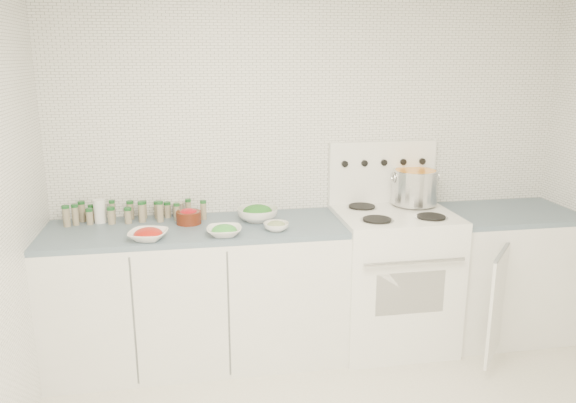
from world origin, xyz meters
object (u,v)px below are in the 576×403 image
at_px(stove, 392,274).
at_px(stock_pot, 415,185).
at_px(bowl_snowpea, 224,231).
at_px(bowl_tomato, 148,235).

height_order(stove, stock_pot, stove).
bearing_deg(bowl_snowpea, stock_pot, 14.72).
bearing_deg(bowl_tomato, stock_pot, 11.27).
relative_size(stove, bowl_tomato, 5.02).
height_order(stock_pot, bowl_tomato, stock_pot).
distance_m(stove, bowl_tomato, 1.65).
xyz_separation_m(stove, stock_pot, (0.19, 0.15, 0.58)).
relative_size(stock_pot, bowl_snowpea, 1.48).
height_order(bowl_tomato, bowl_snowpea, bowl_tomato).
distance_m(stove, stock_pot, 0.63).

